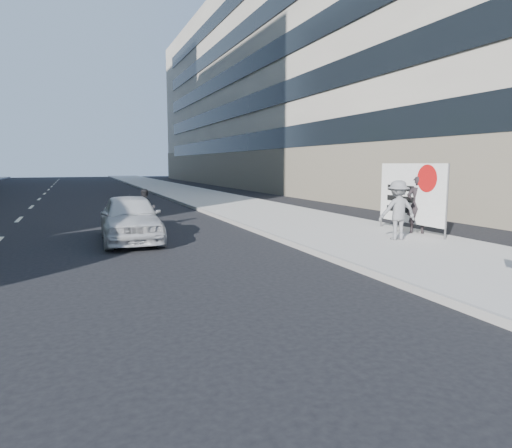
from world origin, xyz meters
name	(u,v)px	position (x,y,z in m)	size (l,w,h in m)	color
ground	(317,287)	(0.00, 0.00, 0.00)	(160.00, 160.00, 0.00)	black
near_sidewalk	(217,200)	(4.00, 20.00, 0.07)	(5.00, 120.00, 0.15)	#A4A199
near_building	(311,82)	(17.00, 32.00, 10.00)	(14.00, 70.00, 20.00)	gray
jogger	(398,210)	(4.43, 3.22, 1.01)	(1.11, 0.64, 1.72)	slate
pedestrian_woman	(417,205)	(5.80, 3.97, 1.06)	(0.67, 0.44, 1.83)	black
protest_banner	(411,193)	(5.72, 4.18, 1.40)	(0.08, 3.06, 2.20)	#4C4C4C
white_sedan_near	(130,218)	(-2.71, 6.69, 0.72)	(1.69, 4.20, 1.43)	silver
motorcycle	(146,210)	(-1.85, 9.50, 0.64)	(0.74, 2.05, 1.42)	black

